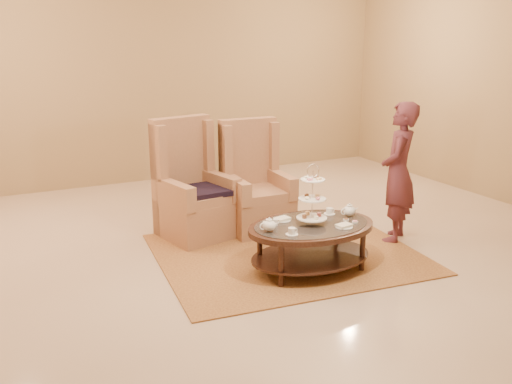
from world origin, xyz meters
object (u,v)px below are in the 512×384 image
armchair_left (192,197)px  person (398,173)px  tea_table (311,233)px  armchair_right (254,193)px

armchair_left → person: bearing=-42.9°
armchair_left → tea_table: bearing=-78.0°
person → armchair_left: bearing=-72.3°
tea_table → armchair_right: 1.43m
tea_table → person: person is taller
tea_table → person: size_ratio=0.84×
tea_table → person: (1.36, 0.34, 0.40)m
armchair_left → armchair_right: bearing=-20.7°
armchair_right → person: size_ratio=0.83×
tea_table → armchair_right: size_ratio=1.01×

